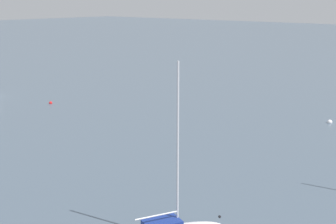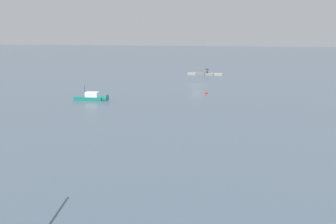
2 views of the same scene
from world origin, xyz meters
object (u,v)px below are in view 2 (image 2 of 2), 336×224
Objects in this scene: umbrella_open_black at (207,69)px; motorboat_teal_near at (94,98)px; mooring_buoy_near at (207,93)px; person_seated_grey_left at (207,72)px.

umbrella_open_black is 0.23× the size of motorboat_teal_near.
motorboat_teal_near is at bearing 68.99° from umbrella_open_black.
umbrella_open_black is 29.77m from mooring_buoy_near.
mooring_buoy_near is (-2.67, 29.69, -0.70)m from person_seated_grey_left.
umbrella_open_black reaches higher than person_seated_grey_left.
motorboat_teal_near reaches higher than mooring_buoy_near.
motorboat_teal_near reaches higher than umbrella_open_black.
motorboat_teal_near is 20.78m from mooring_buoy_near.
person_seated_grey_left is 0.56× the size of umbrella_open_black.
motorboat_teal_near is (15.34, 39.95, -1.31)m from umbrella_open_black.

